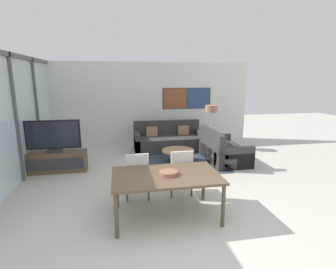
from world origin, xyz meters
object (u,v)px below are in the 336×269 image
(sofa_side, at_px, (221,151))
(dining_table, at_px, (166,178))
(tv_console, at_px, (56,162))
(floor_lamp, at_px, (211,111))
(sofa_main, at_px, (168,140))
(coffee_table, at_px, (178,153))
(dining_chair_left, at_px, (137,173))
(fruit_bowl, at_px, (168,173))
(dining_chair_centre, at_px, (180,170))
(television, at_px, (53,136))

(sofa_side, distance_m, dining_table, 3.36)
(tv_console, height_order, floor_lamp, floor_lamp)
(sofa_main, height_order, sofa_side, same)
(tv_console, distance_m, floor_lamp, 4.82)
(dining_table, xyz_separation_m, floor_lamp, (2.21, 4.01, 0.55))
(coffee_table, height_order, dining_chair_left, dining_chair_left)
(fruit_bowl, bearing_deg, sofa_side, 52.93)
(sofa_main, height_order, floor_lamp, floor_lamp)
(dining_chair_left, bearing_deg, dining_table, -60.17)
(tv_console, bearing_deg, fruit_bowl, -48.17)
(dining_table, bearing_deg, dining_chair_centre, 60.74)
(dining_chair_centre, xyz_separation_m, floor_lamp, (1.79, 3.25, 0.70))
(coffee_table, bearing_deg, tv_console, -177.26)
(tv_console, bearing_deg, television, 90.00)
(dining_chair_centre, bearing_deg, tv_console, 146.05)
(sofa_main, bearing_deg, dining_table, -101.33)
(fruit_bowl, bearing_deg, coffee_table, 73.77)
(coffee_table, height_order, dining_chair_centre, dining_chair_centre)
(sofa_main, xyz_separation_m, dining_chair_left, (-1.26, -3.43, 0.24))
(fruit_bowl, xyz_separation_m, floor_lamp, (2.18, 4.03, 0.45))
(dining_table, bearing_deg, coffee_table, 73.01)
(floor_lamp, bearing_deg, tv_console, -162.43)
(television, xyz_separation_m, fruit_bowl, (2.33, -2.60, -0.13))
(dining_table, bearing_deg, sofa_main, 78.67)
(tv_console, xyz_separation_m, sofa_main, (3.13, 1.58, 0.02))
(dining_table, bearing_deg, sofa_side, 52.27)
(sofa_side, distance_m, coffee_table, 1.21)
(sofa_side, xyz_separation_m, dining_table, (-2.04, -2.64, 0.39))
(sofa_main, height_order, fruit_bowl, sofa_main)
(tv_console, bearing_deg, floor_lamp, 17.57)
(tv_console, distance_m, dining_chair_centre, 3.28)
(tv_console, bearing_deg, coffee_table, 2.74)
(dining_chair_centre, bearing_deg, fruit_bowl, -116.70)
(tv_console, height_order, sofa_side, sofa_side)
(dining_table, relative_size, fruit_bowl, 5.76)
(dining_table, bearing_deg, dining_chair_left, 119.83)
(sofa_main, bearing_deg, coffee_table, -90.00)
(television, bearing_deg, dining_chair_centre, -33.96)
(fruit_bowl, bearing_deg, tv_console, 131.83)
(dining_table, height_order, dining_chair_centre, dining_chair_centre)
(television, relative_size, dining_chair_centre, 1.37)
(television, height_order, dining_chair_centre, television)
(sofa_side, relative_size, fruit_bowl, 5.38)
(coffee_table, xyz_separation_m, fruit_bowl, (-0.80, -2.75, 0.50))
(television, relative_size, fruit_bowl, 4.22)
(television, distance_m, fruit_bowl, 3.49)
(coffee_table, bearing_deg, sofa_main, 90.00)
(sofa_side, height_order, dining_chair_left, dining_chair_left)
(sofa_side, height_order, floor_lamp, floor_lamp)
(tv_console, height_order, sofa_main, sofa_main)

